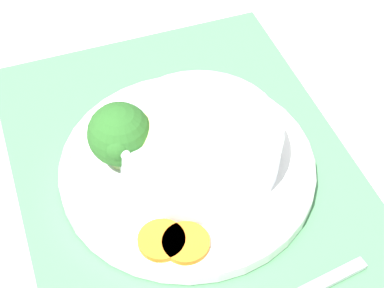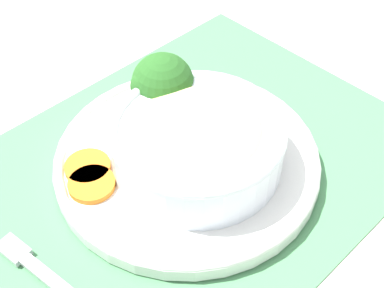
# 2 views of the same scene
# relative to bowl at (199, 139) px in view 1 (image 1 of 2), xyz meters

# --- Properties ---
(ground_plane) EXTENTS (4.00, 4.00, 0.00)m
(ground_plane) POSITION_rel_bowl_xyz_m (-0.00, 0.01, -0.05)
(ground_plane) COLOR beige
(placemat) EXTENTS (0.53, 0.42, 0.00)m
(placemat) POSITION_rel_bowl_xyz_m (-0.00, 0.01, -0.05)
(placemat) COLOR #4C8C59
(placemat) RESTS_ON ground_plane
(plate) EXTENTS (0.29, 0.29, 0.02)m
(plate) POSITION_rel_bowl_xyz_m (-0.00, 0.01, -0.04)
(plate) COLOR white
(plate) RESTS_ON placemat
(bowl) EXTENTS (0.18, 0.18, 0.07)m
(bowl) POSITION_rel_bowl_xyz_m (0.00, 0.00, 0.00)
(bowl) COLOR silver
(bowl) RESTS_ON plate
(broccoli_floret) EXTENTS (0.07, 0.07, 0.08)m
(broccoli_floret) POSITION_rel_bowl_xyz_m (0.03, 0.08, 0.01)
(broccoli_floret) COLOR #84AD5B
(broccoli_floret) RESTS_ON plate
(carrot_slice_near) EXTENTS (0.05, 0.05, 0.01)m
(carrot_slice_near) POSITION_rel_bowl_xyz_m (-0.09, 0.08, -0.03)
(carrot_slice_near) COLOR orange
(carrot_slice_near) RESTS_ON plate
(carrot_slice_middle) EXTENTS (0.05, 0.05, 0.01)m
(carrot_slice_middle) POSITION_rel_bowl_xyz_m (-0.10, 0.06, -0.03)
(carrot_slice_middle) COLOR orange
(carrot_slice_middle) RESTS_ON plate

